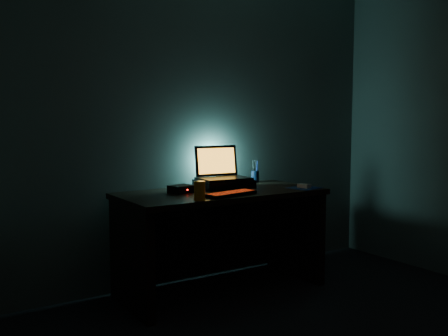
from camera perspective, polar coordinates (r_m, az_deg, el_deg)
name	(u,v)px	position (r m, az deg, el deg)	size (l,w,h in m)	color
room	(414,123)	(2.41, 20.91, 4.82)	(3.50, 4.00, 2.50)	black
desk	(218,224)	(3.74, -0.73, -6.44)	(1.50, 0.70, 0.75)	black
riser	(224,184)	(3.82, 0.00, -1.81)	(0.40, 0.30, 0.06)	black
laptop	(221,171)	(3.86, -0.36, -0.39)	(0.40, 0.31, 0.26)	black
keyboard	(231,194)	(3.42, 0.80, -2.95)	(0.41, 0.21, 0.02)	black
mousepad	(304,188)	(3.84, 9.14, -2.26)	(0.22, 0.20, 0.00)	navy
mouse	(304,186)	(3.84, 9.15, -2.02)	(0.06, 0.09, 0.03)	gray
pen_cup	(255,176)	(4.17, 3.57, -0.97)	(0.07, 0.07, 0.10)	black
juice_glass	(200,191)	(3.21, -2.80, -2.61)	(0.07, 0.07, 0.12)	orange
router	(181,189)	(3.57, -4.89, -2.40)	(0.19, 0.16, 0.05)	black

